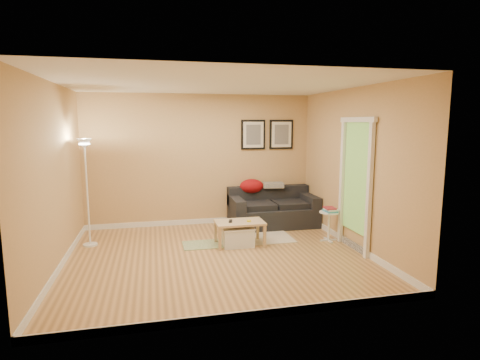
{
  "coord_description": "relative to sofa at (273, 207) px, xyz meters",
  "views": [
    {
      "loc": [
        -0.93,
        -5.66,
        2.05
      ],
      "look_at": [
        0.55,
        0.85,
        1.05
      ],
      "focal_mm": 28.92,
      "sensor_mm": 36.0,
      "label": 1
    }
  ],
  "objects": [
    {
      "name": "floor",
      "position": [
        -1.38,
        -1.53,
        -0.38
      ],
      "size": [
        4.5,
        4.5,
        0.0
      ],
      "primitive_type": "plane",
      "color": "tan",
      "rests_on": "ground"
    },
    {
      "name": "ceiling",
      "position": [
        -1.38,
        -1.53,
        2.23
      ],
      "size": [
        4.5,
        4.5,
        0.0
      ],
      "primitive_type": "plane",
      "rotation": [
        3.14,
        0.0,
        0.0
      ],
      "color": "white",
      "rests_on": "wall_back"
    },
    {
      "name": "wall_back",
      "position": [
        -1.38,
        0.47,
        0.92
      ],
      "size": [
        4.5,
        0.0,
        4.5
      ],
      "primitive_type": "plane",
      "rotation": [
        1.57,
        0.0,
        0.0
      ],
      "color": "tan",
      "rests_on": "ground"
    },
    {
      "name": "wall_front",
      "position": [
        -1.38,
        -3.53,
        0.92
      ],
      "size": [
        4.5,
        0.0,
        4.5
      ],
      "primitive_type": "plane",
      "rotation": [
        -1.57,
        0.0,
        0.0
      ],
      "color": "tan",
      "rests_on": "ground"
    },
    {
      "name": "wall_left",
      "position": [
        -3.63,
        -1.53,
        0.92
      ],
      "size": [
        0.0,
        4.0,
        4.0
      ],
      "primitive_type": "plane",
      "rotation": [
        1.57,
        0.0,
        1.57
      ],
      "color": "tan",
      "rests_on": "ground"
    },
    {
      "name": "wall_right",
      "position": [
        0.87,
        -1.53,
        0.92
      ],
      "size": [
        0.0,
        4.0,
        4.0
      ],
      "primitive_type": "plane",
      "rotation": [
        1.57,
        0.0,
        -1.57
      ],
      "color": "tan",
      "rests_on": "ground"
    },
    {
      "name": "baseboard_back",
      "position": [
        -1.38,
        0.46,
        -0.33
      ],
      "size": [
        4.5,
        0.02,
        0.1
      ],
      "primitive_type": "cube",
      "color": "white",
      "rests_on": "ground"
    },
    {
      "name": "baseboard_front",
      "position": [
        -1.38,
        -3.52,
        -0.33
      ],
      "size": [
        4.5,
        0.02,
        0.1
      ],
      "primitive_type": "cube",
      "color": "white",
      "rests_on": "ground"
    },
    {
      "name": "baseboard_left",
      "position": [
        -3.62,
        -1.53,
        -0.33
      ],
      "size": [
        0.02,
        4.0,
        0.1
      ],
      "primitive_type": "cube",
      "color": "white",
      "rests_on": "ground"
    },
    {
      "name": "baseboard_right",
      "position": [
        0.86,
        -1.53,
        -0.33
      ],
      "size": [
        0.02,
        4.0,
        0.1
      ],
      "primitive_type": "cube",
      "color": "white",
      "rests_on": "ground"
    },
    {
      "name": "sofa",
      "position": [
        0.0,
        0.0,
        0.0
      ],
      "size": [
        1.7,
        0.9,
        0.75
      ],
      "primitive_type": null,
      "color": "black",
      "rests_on": "ground"
    },
    {
      "name": "red_throw",
      "position": [
        -0.37,
        0.28,
        0.4
      ],
      "size": [
        0.48,
        0.36,
        0.28
      ],
      "primitive_type": null,
      "color": "maroon",
      "rests_on": "sofa"
    },
    {
      "name": "plaid_throw",
      "position": [
        0.08,
        0.26,
        0.41
      ],
      "size": [
        0.45,
        0.32,
        0.1
      ],
      "primitive_type": null,
      "rotation": [
        0.0,
        0.0,
        -0.14
      ],
      "color": "tan",
      "rests_on": "sofa"
    },
    {
      "name": "framed_print_left",
      "position": [
        -0.3,
        0.45,
        1.43
      ],
      "size": [
        0.5,
        0.04,
        0.6
      ],
      "primitive_type": null,
      "color": "black",
      "rests_on": "wall_back"
    },
    {
      "name": "framed_print_right",
      "position": [
        0.3,
        0.45,
        1.43
      ],
      "size": [
        0.5,
        0.04,
        0.6
      ],
      "primitive_type": null,
      "color": "black",
      "rests_on": "wall_back"
    },
    {
      "name": "area_rug",
      "position": [
        -0.55,
        -0.74,
        -0.37
      ],
      "size": [
        1.25,
        0.85,
        0.01
      ],
      "primitive_type": "cube",
      "color": "beige",
      "rests_on": "ground"
    },
    {
      "name": "green_runner",
      "position": [
        -1.51,
        -0.93,
        -0.37
      ],
      "size": [
        0.7,
        0.5,
        0.01
      ],
      "primitive_type": "cube",
      "color": "#668C4C",
      "rests_on": "ground"
    },
    {
      "name": "coffee_table",
      "position": [
        -0.92,
        -1.05,
        -0.17
      ],
      "size": [
        0.92,
        0.71,
        0.41
      ],
      "primitive_type": null,
      "rotation": [
        0.0,
        0.0,
        0.3
      ],
      "color": "tan",
      "rests_on": "ground"
    },
    {
      "name": "remote_control",
      "position": [
        -1.07,
        -1.04,
        0.04
      ],
      "size": [
        0.09,
        0.17,
        0.02
      ],
      "primitive_type": "cube",
      "rotation": [
        0.0,
        0.0,
        -0.27
      ],
      "color": "black",
      "rests_on": "coffee_table"
    },
    {
      "name": "tape_roll",
      "position": [
        -0.78,
        -1.12,
        0.05
      ],
      "size": [
        0.07,
        0.07,
        0.03
      ],
      "primitive_type": "cylinder",
      "color": "yellow",
      "rests_on": "coffee_table"
    },
    {
      "name": "storage_bin",
      "position": [
        -0.96,
        -1.1,
        -0.21
      ],
      "size": [
        0.53,
        0.39,
        0.32
      ],
      "primitive_type": null,
      "color": "white",
      "rests_on": "ground"
    },
    {
      "name": "side_table",
      "position": [
        0.64,
        -1.18,
        -0.12
      ],
      "size": [
        0.34,
        0.34,
        0.52
      ],
      "primitive_type": null,
      "color": "white",
      "rests_on": "ground"
    },
    {
      "name": "book_stack",
      "position": [
        0.66,
        -1.18,
        0.18
      ],
      "size": [
        0.25,
        0.3,
        0.08
      ],
      "primitive_type": null,
      "rotation": [
        0.0,
        0.0,
        -0.29
      ],
      "color": "teal",
      "rests_on": "side_table"
    },
    {
      "name": "floor_lamp",
      "position": [
        -3.38,
        -0.54,
        0.48
      ],
      "size": [
        0.23,
        0.23,
        1.8
      ],
      "primitive_type": null,
      "color": "white",
      "rests_on": "ground"
    },
    {
      "name": "doorway",
      "position": [
        0.82,
        -1.68,
        0.65
      ],
      "size": [
        0.12,
        1.01,
        2.13
      ],
      "primitive_type": null,
      "color": "white",
      "rests_on": "ground"
    }
  ]
}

